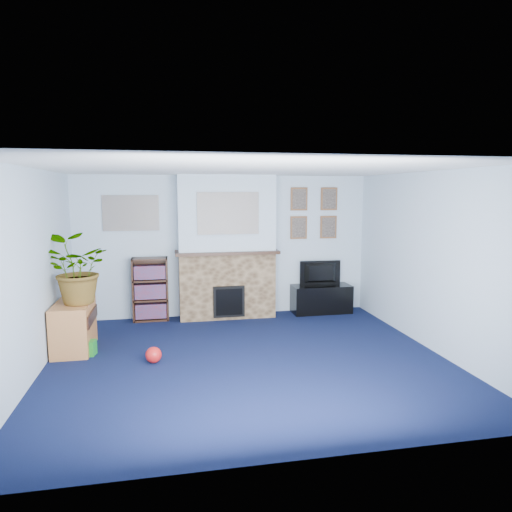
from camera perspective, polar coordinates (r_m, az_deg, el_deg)
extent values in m
cube|color=#0E1536|center=(5.97, -0.97, -12.82)|extent=(5.00, 4.50, 0.01)
cube|color=white|center=(5.58, -1.03, 10.86)|extent=(5.00, 4.50, 0.01)
cube|color=silver|center=(7.86, -3.86, 1.25)|extent=(5.00, 0.04, 2.40)
cube|color=silver|center=(3.51, 5.46, -7.27)|extent=(5.00, 0.04, 2.40)
cube|color=silver|center=(5.78, -26.25, -2.01)|extent=(0.04, 4.50, 2.40)
cube|color=silver|center=(6.56, 21.04, -0.61)|extent=(0.04, 4.50, 2.40)
cube|color=brown|center=(7.76, -3.63, -3.69)|extent=(1.60, 0.40, 1.10)
cube|color=brown|center=(7.61, -3.71, 5.19)|extent=(1.60, 0.40, 1.30)
cube|color=brown|center=(7.64, -3.64, 0.50)|extent=(1.72, 0.50, 0.05)
cube|color=brown|center=(7.61, -3.41, -5.70)|extent=(0.52, 0.08, 0.52)
cube|color=brown|center=(7.57, -3.37, -5.77)|extent=(0.44, 0.02, 0.44)
cube|color=gray|center=(7.40, -3.50, 5.35)|extent=(1.00, 0.03, 0.68)
cube|color=gray|center=(7.76, -15.37, 5.20)|extent=(0.90, 0.03, 0.58)
cube|color=brown|center=(8.05, 5.40, 7.11)|extent=(0.30, 0.03, 0.40)
cube|color=brown|center=(8.22, 9.11, 7.06)|extent=(0.30, 0.03, 0.40)
cube|color=brown|center=(8.07, 5.35, 3.56)|extent=(0.30, 0.03, 0.40)
cube|color=brown|center=(8.24, 9.03, 3.59)|extent=(0.30, 0.03, 0.40)
cube|color=black|center=(8.19, 8.14, -5.46)|extent=(1.04, 0.44, 0.49)
imported|color=black|center=(8.12, 8.16, -2.14)|extent=(0.74, 0.12, 0.43)
cube|color=#331C12|center=(7.89, -13.02, -3.87)|extent=(0.58, 0.02, 1.05)
cube|color=#331C12|center=(7.78, -15.08, -4.11)|extent=(0.03, 0.28, 1.05)
cube|color=#331C12|center=(7.76, -11.02, -4.02)|extent=(0.03, 0.28, 1.05)
cube|color=#331C12|center=(7.88, -12.94, -7.70)|extent=(0.56, 0.28, 0.03)
cube|color=#331C12|center=(7.80, -13.01, -5.33)|extent=(0.56, 0.28, 0.03)
cube|color=#331C12|center=(7.73, -13.09, -2.95)|extent=(0.56, 0.28, 0.03)
cube|color=#331C12|center=(7.68, -13.17, -0.34)|extent=(0.56, 0.28, 0.03)
cube|color=#331C12|center=(7.84, -12.97, -6.62)|extent=(0.50, 0.22, 0.24)
cube|color=#331C12|center=(7.76, -13.05, -4.26)|extent=(0.50, 0.22, 0.24)
cube|color=#331C12|center=(7.70, -13.13, -1.94)|extent=(0.50, 0.22, 0.22)
cube|color=#BE743D|center=(6.66, -21.81, -8.01)|extent=(0.47, 0.84, 0.65)
imported|color=#26661E|center=(6.44, -21.81, -1.61)|extent=(0.83, 0.72, 0.92)
cube|color=gold|center=(7.60, -3.90, 1.18)|extent=(0.11, 0.07, 0.16)
cylinder|color=#B2BFC6|center=(7.65, -1.42, 1.31)|extent=(0.05, 0.05, 0.15)
sphere|color=gray|center=(7.56, -7.42, 1.05)|extent=(0.14, 0.14, 0.14)
cylinder|color=#198C26|center=(7.74, 1.78, 1.24)|extent=(0.06, 0.06, 0.12)
cube|color=#198C26|center=(6.76, -22.17, -9.64)|extent=(0.33, 0.27, 0.26)
sphere|color=red|center=(5.98, -12.68, -12.07)|extent=(0.20, 0.20, 0.20)
cube|color=#198C26|center=(6.46, -20.15, -10.64)|extent=(0.19, 0.19, 0.20)
cylinder|color=blue|center=(6.42, -21.89, -11.24)|extent=(0.34, 0.15, 0.19)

